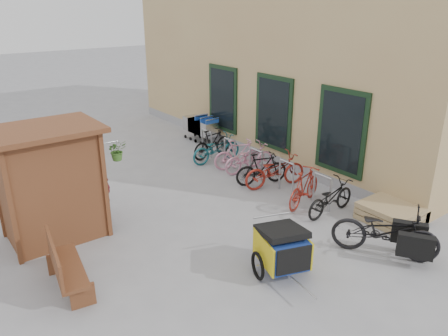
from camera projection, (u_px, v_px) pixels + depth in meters
ground at (248, 237)px, 9.29m from camera, size 80.00×80.00×0.00m
building at (310, 38)px, 15.03m from camera, size 6.07×13.00×7.00m
kiosk at (44, 169)px, 8.73m from camera, size 2.49×1.65×2.40m
bike_rack at (256, 161)px, 12.18m from camera, size 0.05×5.35×0.86m
pallet_stack at (389, 213)px, 9.86m from camera, size 1.00×1.20×0.40m
bench at (64, 266)px, 7.41m from camera, size 0.68×1.56×0.96m
shopping_carts at (200, 126)px, 15.39m from camera, size 0.55×1.53×0.99m
child_trailer at (282, 247)px, 7.87m from camera, size 1.11×1.71×0.99m
cargo_bike at (387, 232)px, 8.44m from camera, size 1.68×2.08×1.06m
person_kiosk at (100, 185)px, 9.73m from camera, size 0.52×0.69×1.71m
bike_0 at (331, 198)px, 10.16m from camera, size 1.59×0.62×0.82m
bike_1 at (304, 187)px, 10.61m from camera, size 1.61×0.88×0.93m
bike_2 at (275, 170)px, 11.65m from camera, size 1.87×1.02×0.93m
bike_3 at (262, 169)px, 11.82m from camera, size 1.55×0.85×0.90m
bike_4 at (249, 158)px, 12.69m from camera, size 1.68×0.77×0.85m
bike_5 at (239, 154)px, 12.90m from camera, size 1.58×0.92×0.91m
bike_6 at (216, 149)px, 13.46m from camera, size 1.70×0.69×0.87m
bike_7 at (212, 143)px, 13.87m from camera, size 1.58×0.62×0.93m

